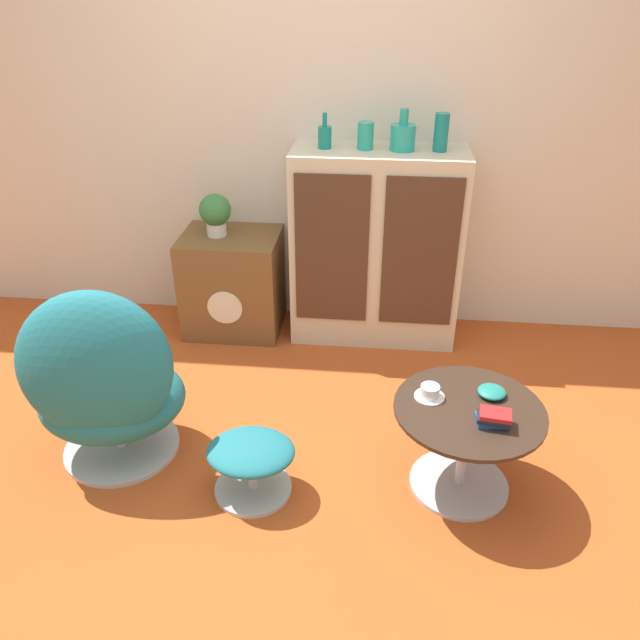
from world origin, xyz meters
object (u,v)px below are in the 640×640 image
Objects in this scene: ottoman at (251,458)px; tv_console at (233,283)px; vase_inner_right at (403,136)px; sideboard at (376,247)px; vase_rightmost at (441,132)px; bowl at (492,392)px; egg_chair at (105,384)px; book_stack at (493,418)px; vase_inner_left at (366,136)px; teacup at (430,393)px; potted_plant at (215,212)px; coffee_table at (465,437)px; vase_leftmost at (325,136)px.

tv_console is at bearing 105.42° from ottoman.
sideboard is at bearing -178.10° from vase_inner_right.
vase_rightmost reaches higher than bowl.
bowl is (1.69, 0.08, 0.03)m from egg_chair.
bowl is at bearing 12.36° from ottoman.
sideboard reaches higher than book_stack.
vase_inner_left is at bearing 177.38° from sideboard.
tv_console is at bearing 132.70° from teacup.
potted_plant is (-0.87, -0.03, -0.46)m from vase_inner_left.
vase_inner_right is at bearing 1.55° from tv_console.
egg_chair is 1.33m from potted_plant.
vase_rightmost is (0.80, 1.44, 1.07)m from ottoman.
book_stack is (0.19, -1.42, -0.79)m from vase_rightmost.
book_stack reaches higher than coffee_table.
potted_plant is (-1.27, -0.03, -0.49)m from vase_rightmost.
ottoman is (0.67, -0.14, -0.24)m from egg_chair.
vase_inner_left is at bearing 0.00° from vase_leftmost.
vase_leftmost is 0.75× the size of potted_plant.
coffee_table is 4.32× the size of vase_inner_left.
vase_leftmost is (0.18, 1.44, 1.04)m from ottoman.
bowl is (0.10, 0.10, 0.17)m from coffee_table.
tv_console is 1.68m from teacup.
sideboard is 1.42m from coffee_table.
egg_chair is at bearing -99.34° from potted_plant.
ottoman is 3.18× the size of bowl.
vase_inner_right reaches higher than teacup.
potted_plant is (-0.95, -0.02, 0.19)m from sideboard.
tv_console is 2.47× the size of potted_plant.
vase_leftmost is at bearing 119.08° from coffee_table.
potted_plant is at bearing 136.31° from book_stack.
tv_console reaches higher than teacup.
teacup is at bearing 147.18° from book_stack.
teacup is 0.29m from book_stack.
egg_chair is 1.59m from coffee_table.
bowl is (0.26, 0.04, -0.01)m from teacup.
coffee_table is 1.66m from vase_inner_right.
vase_rightmost reaches higher than tv_console.
vase_inner_left is (1.07, 1.30, 0.81)m from egg_chair.
ottoman is 1.74× the size of vase_inner_right.
coffee_table is 1.95m from potted_plant.
tv_console is at bearing 139.63° from bowl.
vase_inner_left is 0.73× the size of vase_rightmost.
ottoman is 1.51× the size of potted_plant.
coffee_table is 1.78m from vase_leftmost.
vase_rightmost reaches higher than coffee_table.
egg_chair is 7.04× the size of teacup.
vase_inner_right reaches higher than book_stack.
potted_plant reaches higher than ottoman.
sideboard is 1.33m from bowl.
egg_chair is 1.69m from bowl.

